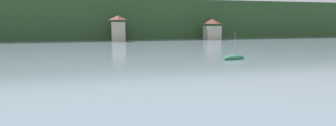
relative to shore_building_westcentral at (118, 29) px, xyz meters
The scene contains 4 objects.
wooded_hillside 53.30m from the shore_building_westcentral, 113.07° to the left, with size 352.00×75.46×37.62m.
shore_building_westcentral is the anchor object (origin of this frame).
shore_building_central 32.94m from the shore_building_westcentral, ahead, with size 5.35×5.16×7.19m.
sailboat_far_3 52.45m from the shore_building_westcentral, 72.71° to the right, with size 4.43×2.52×4.79m.
Camera 1 is at (-4.87, 27.31, 5.84)m, focal length 28.10 mm.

